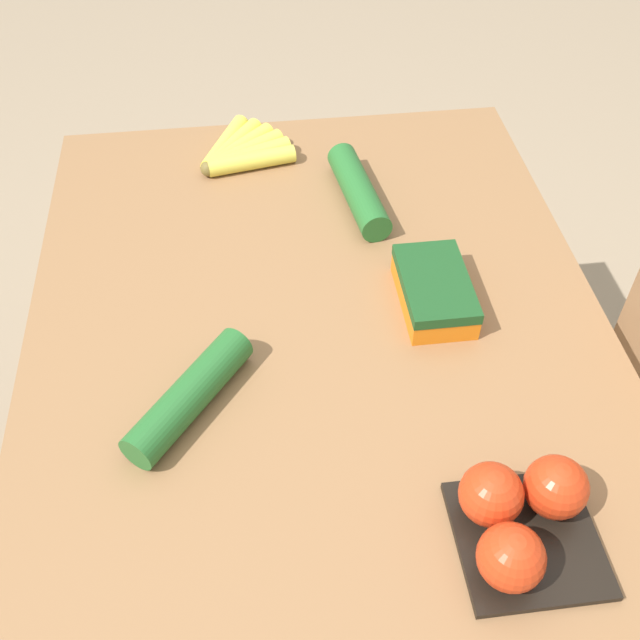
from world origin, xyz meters
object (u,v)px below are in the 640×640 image
Objects in this scene: tomato_pack at (521,517)px; carrot_bag at (435,289)px; cucumber_near at (358,191)px; cucumber_far at (190,395)px; banana_bunch at (240,152)px.

tomato_pack reaches higher than carrot_bag.
carrot_bag is at bearing 16.07° from cucumber_near.
tomato_pack is 0.99× the size of carrot_bag.
banana_bunch is at bearing 170.70° from cucumber_far.
carrot_bag is (-0.40, -0.01, -0.01)m from tomato_pack.
cucumber_near is at bearing 144.74° from cucumber_far.
banana_bunch is 0.26m from cucumber_near.
tomato_pack is at bearing 7.42° from cucumber_near.
cucumber_far is (0.16, -0.38, -0.00)m from carrot_bag.
tomato_pack is 0.73× the size of cucumber_near.
tomato_pack is 0.67m from cucumber_near.
cucumber_near is 1.09× the size of cucumber_far.
banana_bunch is 1.06× the size of carrot_bag.
banana_bunch is at bearing -160.62° from tomato_pack.
cucumber_near is at bearing -163.93° from carrot_bag.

